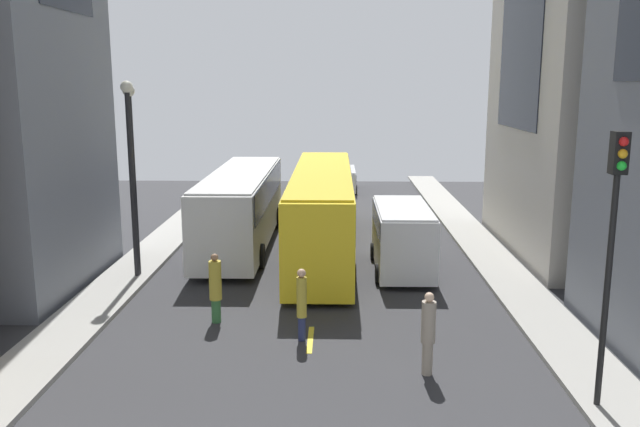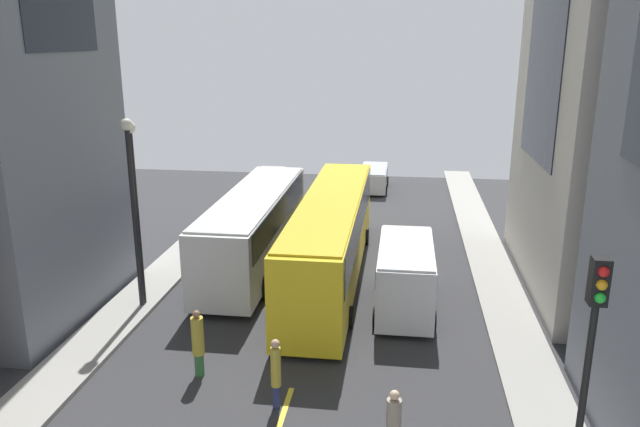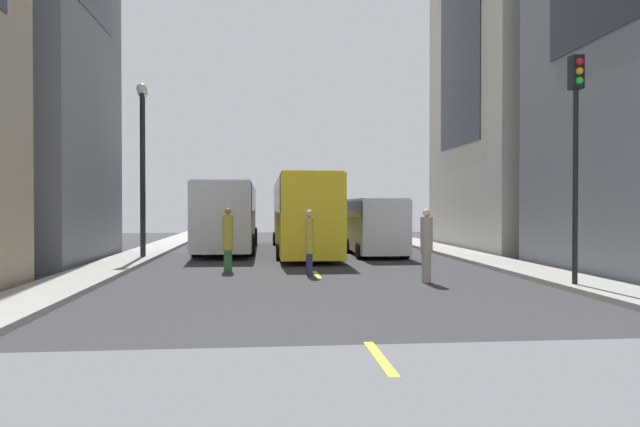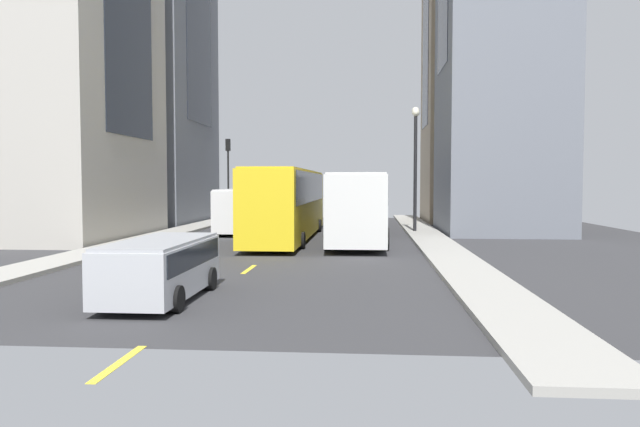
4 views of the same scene
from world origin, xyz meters
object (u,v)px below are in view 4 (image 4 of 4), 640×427
city_bus_white (358,202)px  pedestrian_waiting_curb (271,207)px  pedestrian_crossing_mid (313,209)px  traffic_light_near_corner (228,164)px  delivery_van_white (240,208)px  car_silver_0 (161,264)px  pedestrian_walking_far (352,210)px  streetcar_yellow (288,198)px

city_bus_white → pedestrian_waiting_curb: 14.89m
pedestrian_crossing_mid → traffic_light_near_corner: size_ratio=0.35×
delivery_van_white → car_silver_0: bearing=96.4°
pedestrian_waiting_curb → pedestrian_walking_far: 6.98m
streetcar_yellow → car_silver_0: 16.42m
car_silver_0 → pedestrian_waiting_curb: (1.91, -28.53, 0.27)m
delivery_van_white → pedestrian_waiting_curb: (-0.26, -9.30, -0.35)m
traffic_light_near_corner → pedestrian_walking_far: bearing=150.8°
delivery_van_white → traffic_light_near_corner: (3.34, -11.10, 2.89)m
streetcar_yellow → delivery_van_white: (3.18, -2.89, -0.61)m
car_silver_0 → pedestrian_waiting_curb: bearing=-86.2°
pedestrian_waiting_curb → pedestrian_walking_far: (-6.01, 3.56, -0.01)m
streetcar_yellow → pedestrian_crossing_mid: size_ratio=7.02×
city_bus_white → pedestrian_crossing_mid: (3.28, -11.17, -0.85)m
pedestrian_waiting_curb → car_silver_0: bearing=56.6°
streetcar_yellow → pedestrian_walking_far: 9.22m
streetcar_yellow → pedestrian_waiting_curb: bearing=-76.5°
pedestrian_waiting_curb → traffic_light_near_corner: traffic_light_near_corner is taller
car_silver_0 → pedestrian_crossing_mid: (-1.38, -26.35, 0.26)m
car_silver_0 → pedestrian_waiting_curb: 28.59m
pedestrian_crossing_mid → traffic_light_near_corner: traffic_light_near_corner is taller
pedestrian_walking_far → traffic_light_near_corner: (9.60, -5.36, 3.26)m
city_bus_white → traffic_light_near_corner: (10.17, -15.14, 2.39)m
delivery_van_white → pedestrian_walking_far: size_ratio=2.43×
car_silver_0 → traffic_light_near_corner: size_ratio=0.75×
streetcar_yellow → pedestrian_walking_far: streetcar_yellow is taller
delivery_van_white → pedestrian_walking_far: delivery_van_white is taller
streetcar_yellow → pedestrian_waiting_curb: 12.57m
pedestrian_walking_far → pedestrian_crossing_mid: bearing=-106.1°
city_bus_white → streetcar_yellow: (3.65, -1.15, 0.12)m
pedestrian_waiting_curb → pedestrian_crossing_mid: 3.95m
streetcar_yellow → pedestrian_walking_far: size_ratio=6.84×
pedestrian_crossing_mid → pedestrian_walking_far: (-2.72, 1.39, -0.01)m
delivery_van_white → car_silver_0: 19.36m
pedestrian_crossing_mid → pedestrian_walking_far: size_ratio=0.97×
city_bus_white → pedestrian_waiting_curb: size_ratio=5.61×
car_silver_0 → pedestrian_walking_far: 25.30m
pedestrian_crossing_mid → pedestrian_walking_far: pedestrian_walking_far is taller
city_bus_white → streetcar_yellow: size_ratio=0.82×
pedestrian_waiting_curb → traffic_light_near_corner: bearing=-63.9°
delivery_van_white → car_silver_0: (-2.17, 19.23, -0.62)m
pedestrian_walking_far → traffic_light_near_corner: 11.47m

